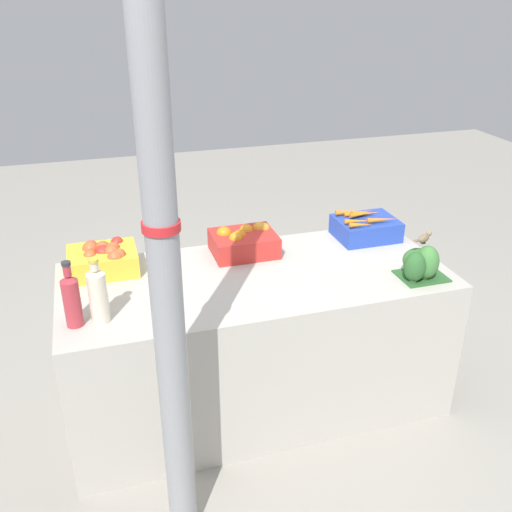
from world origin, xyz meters
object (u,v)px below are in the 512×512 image
object	(u,v)px
apple_crate	(104,258)
juice_bottle_cloudy	(98,295)
orange_crate	(244,241)
juice_bottle_ruby	(72,299)
sparrow_bird	(424,238)
broccoli_pile	(420,263)
support_pole	(164,260)
carrot_crate	(365,227)

from	to	relation	value
apple_crate	juice_bottle_cloudy	distance (m)	0.47
orange_crate	juice_bottle_ruby	distance (m)	0.97
apple_crate	sparrow_bird	xyz separation A→B (m)	(1.43, -0.49, 0.13)
apple_crate	juice_bottle_cloudy	xyz separation A→B (m)	(-0.04, -0.46, 0.06)
juice_bottle_cloudy	apple_crate	bearing A→B (deg)	84.77
juice_bottle_ruby	broccoli_pile	bearing A→B (deg)	-1.75
support_pole	carrot_crate	size ratio (longest dim) A/B	7.49
orange_crate	juice_bottle_cloudy	distance (m)	0.88
support_pole	sparrow_bird	xyz separation A→B (m)	(1.25, 0.43, -0.26)
sparrow_bird	apple_crate	bearing A→B (deg)	135.42
apple_crate	sparrow_bird	bearing A→B (deg)	-18.94
apple_crate	juice_bottle_ruby	xyz separation A→B (m)	(-0.15, -0.46, 0.05)
carrot_crate	broccoli_pile	size ratio (longest dim) A/B	1.41
support_pole	juice_bottle_cloudy	distance (m)	0.61
broccoli_pile	juice_bottle_ruby	xyz separation A→B (m)	(-1.56, 0.05, 0.04)
broccoli_pile	sparrow_bird	bearing A→B (deg)	50.43
broccoli_pile	juice_bottle_cloudy	world-z (taller)	juice_bottle_cloudy
carrot_crate	apple_crate	bearing A→B (deg)	179.99
apple_crate	sparrow_bird	world-z (taller)	sparrow_bird
orange_crate	sparrow_bird	world-z (taller)	sparrow_bird
support_pole	sparrow_bird	bearing A→B (deg)	18.95
orange_crate	carrot_crate	bearing A→B (deg)	-0.42
juice_bottle_ruby	juice_bottle_cloudy	bearing A→B (deg)	0.00
carrot_crate	juice_bottle_cloudy	xyz separation A→B (m)	(-1.43, -0.46, 0.06)
carrot_crate	broccoli_pile	xyz separation A→B (m)	(0.03, -0.51, 0.02)
support_pole	broccoli_pile	distance (m)	1.36
juice_bottle_ruby	sparrow_bird	bearing A→B (deg)	-1.03
apple_crate	sparrow_bird	size ratio (longest dim) A/B	2.55
juice_bottle_ruby	carrot_crate	bearing A→B (deg)	16.76
orange_crate	carrot_crate	distance (m)	0.69
carrot_crate	juice_bottle_cloudy	distance (m)	1.51
juice_bottle_cloudy	sparrow_bird	world-z (taller)	juice_bottle_cloudy
support_pole	apple_crate	world-z (taller)	support_pole
apple_crate	broccoli_pile	world-z (taller)	broccoli_pile
broccoli_pile	juice_bottle_ruby	distance (m)	1.56
juice_bottle_ruby	sparrow_bird	distance (m)	1.58
apple_crate	orange_crate	distance (m)	0.70
support_pole	orange_crate	bearing A→B (deg)	60.58
carrot_crate	sparrow_bird	world-z (taller)	sparrow_bird
carrot_crate	sparrow_bird	xyz separation A→B (m)	(0.04, -0.49, 0.14)
apple_crate	orange_crate	bearing A→B (deg)	0.39
support_pole	apple_crate	xyz separation A→B (m)	(-0.18, 0.92, -0.39)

